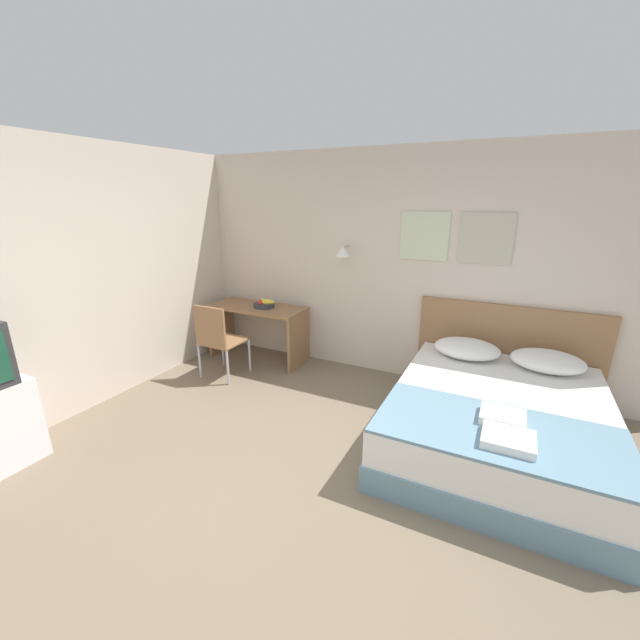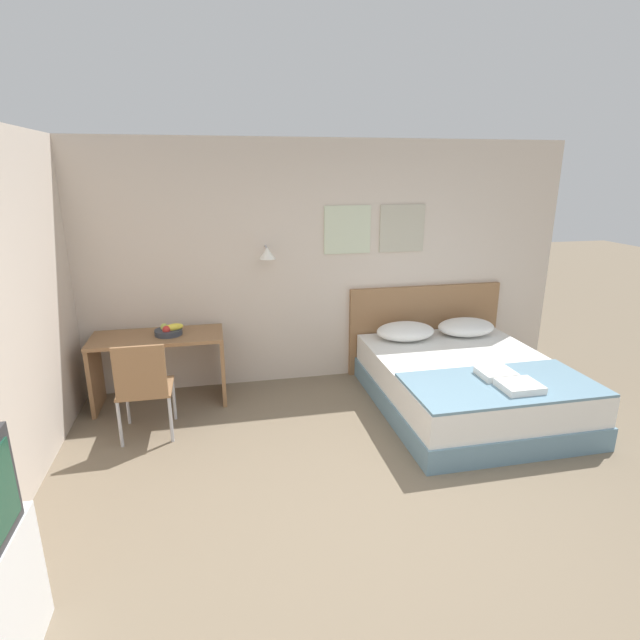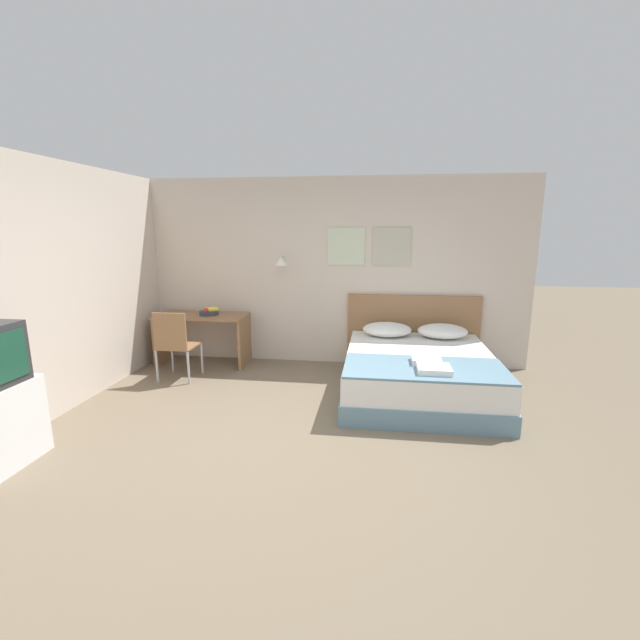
{
  "view_description": "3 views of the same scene",
  "coord_description": "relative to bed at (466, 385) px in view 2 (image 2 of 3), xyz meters",
  "views": [
    {
      "loc": [
        1.27,
        -1.83,
        2.1
      ],
      "look_at": [
        -0.2,
        1.13,
        1.07
      ],
      "focal_mm": 22.0,
      "sensor_mm": 36.0,
      "label": 1
    },
    {
      "loc": [
        -1.09,
        -2.71,
        2.33
      ],
      "look_at": [
        -0.17,
        1.61,
        1.0
      ],
      "focal_mm": 28.0,
      "sensor_mm": 36.0,
      "label": 2
    },
    {
      "loc": [
        0.8,
        -3.47,
        1.95
      ],
      "look_at": [
        0.17,
        1.15,
        0.95
      ],
      "focal_mm": 24.0,
      "sensor_mm": 36.0,
      "label": 3
    }
  ],
  "objects": [
    {
      "name": "folded_towel_mid_bed",
      "position": [
        0.08,
        -0.75,
        0.31
      ],
      "size": [
        0.33,
        0.29,
        0.06
      ],
      "color": "white",
      "rests_on": "throw_blanket"
    },
    {
      "name": "folded_towel_near_foot",
      "position": [
        0.03,
        -0.46,
        0.31
      ],
      "size": [
        0.31,
        0.27,
        0.06
      ],
      "color": "white",
      "rests_on": "throw_blanket"
    },
    {
      "name": "bed",
      "position": [
        0.0,
        0.0,
        0.0
      ],
      "size": [
        1.73,
        2.09,
        0.51
      ],
      "color": "#66899E",
      "rests_on": "ground_plane"
    },
    {
      "name": "throw_blanket",
      "position": [
        0.0,
        -0.61,
        0.27
      ],
      "size": [
        1.68,
        0.83,
        0.02
      ],
      "color": "#66899E",
      "rests_on": "bed"
    },
    {
      "name": "headboard",
      "position": [
        0.0,
        1.07,
        0.26
      ],
      "size": [
        1.85,
        0.06,
        1.03
      ],
      "color": "#8E6642",
      "rests_on": "ground_plane"
    },
    {
      "name": "fruit_bowl",
      "position": [
        -2.9,
        0.77,
        0.53
      ],
      "size": [
        0.3,
        0.27,
        0.12
      ],
      "color": "#333842",
      "rests_on": "desk"
    },
    {
      "name": "pillow_left",
      "position": [
        -0.37,
        0.76,
        0.35
      ],
      "size": [
        0.66,
        0.47,
        0.19
      ],
      "color": "white",
      "rests_on": "bed"
    },
    {
      "name": "desk_chair",
      "position": [
        -3.08,
        0.04,
        0.28
      ],
      "size": [
        0.47,
        0.47,
        0.92
      ],
      "color": "#8E6642",
      "rests_on": "ground_plane"
    },
    {
      "name": "ground_plane",
      "position": [
        -1.31,
        -1.5,
        -0.25
      ],
      "size": [
        24.0,
        24.0,
        0.0
      ],
      "primitive_type": "plane",
      "color": "#756651"
    },
    {
      "name": "desk",
      "position": [
        -3.01,
        0.77,
        0.27
      ],
      "size": [
        1.3,
        0.57,
        0.73
      ],
      "color": "#8E6642",
      "rests_on": "ground_plane"
    },
    {
      "name": "pillow_right",
      "position": [
        0.37,
        0.76,
        0.35
      ],
      "size": [
        0.66,
        0.47,
        0.19
      ],
      "color": "white",
      "rests_on": "bed"
    },
    {
      "name": "wall_back",
      "position": [
        -1.31,
        1.13,
        1.08
      ],
      "size": [
        5.81,
        0.31,
        2.65
      ],
      "color": "beige",
      "rests_on": "ground_plane"
    }
  ]
}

